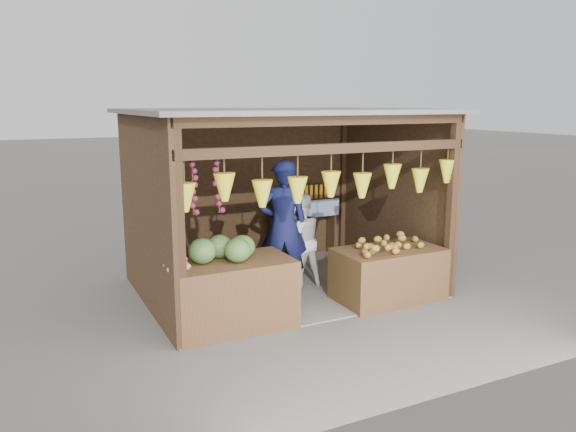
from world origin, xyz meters
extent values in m
plane|color=#514F49|center=(0.00, 0.00, 0.00)|extent=(80.00, 80.00, 0.00)
cube|color=slate|center=(0.00, 0.00, 0.01)|extent=(4.00, 3.00, 0.02)
cube|color=black|center=(0.00, 1.50, 1.30)|extent=(4.00, 0.06, 2.60)
cube|color=black|center=(-2.00, 0.00, 1.30)|extent=(0.06, 3.00, 2.60)
cube|color=black|center=(2.00, 0.00, 1.30)|extent=(0.06, 3.00, 2.60)
cube|color=#605B54|center=(0.00, 0.00, 2.63)|extent=(4.30, 3.30, 0.06)
cube|color=black|center=(-1.94, -1.44, 1.30)|extent=(0.11, 0.11, 2.60)
cube|color=black|center=(1.94, -1.44, 1.30)|extent=(0.11, 0.11, 2.60)
cube|color=black|center=(-1.94, 1.44, 1.30)|extent=(0.11, 0.11, 2.60)
cube|color=black|center=(1.94, 1.44, 1.30)|extent=(0.11, 0.11, 2.60)
cube|color=black|center=(0.00, -1.44, 2.20)|extent=(4.00, 0.12, 0.12)
cube|color=black|center=(0.00, -1.44, 2.54)|extent=(4.00, 0.12, 0.12)
cube|color=#382314|center=(1.05, 1.30, 1.05)|extent=(1.25, 0.30, 0.05)
cube|color=#382314|center=(0.47, 1.30, 0.53)|extent=(0.05, 0.28, 1.05)
cube|color=#382314|center=(1.64, 1.30, 0.53)|extent=(0.05, 0.28, 1.05)
cube|color=blue|center=(1.05, 1.14, 0.92)|extent=(1.25, 0.02, 0.30)
cube|color=#482E18|center=(-1.22, -1.08, 0.42)|extent=(1.51, 0.85, 0.85)
cube|color=#483218|center=(1.12, -1.14, 0.37)|extent=(1.48, 0.85, 0.74)
cube|color=black|center=(-1.64, 0.01, 0.15)|extent=(0.33, 0.33, 0.31)
imported|color=#111643|center=(-0.06, -0.17, 0.98)|extent=(0.83, 0.69, 1.96)
imported|color=silver|center=(0.27, -0.06, 0.71)|extent=(0.71, 0.57, 1.43)
imported|color=brown|center=(-1.64, 0.01, 0.85)|extent=(0.62, 0.61, 1.08)
camera|label=1|loc=(-3.51, -7.32, 2.75)|focal=35.00mm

